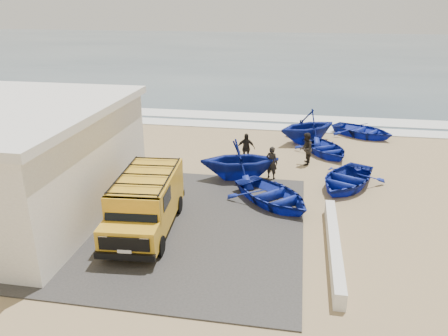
{
  "coord_description": "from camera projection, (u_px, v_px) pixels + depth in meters",
  "views": [
    {
      "loc": [
        3.57,
        -16.05,
        7.96
      ],
      "look_at": [
        0.56,
        1.08,
        1.2
      ],
      "focal_mm": 35.0,
      "sensor_mm": 36.0,
      "label": 1
    }
  ],
  "objects": [
    {
      "name": "parapet",
      "position": [
        334.0,
        246.0,
        14.53
      ],
      "size": [
        0.35,
        6.0,
        0.55
      ],
      "primitive_type": "cube",
      "color": "silver",
      "rests_on": "ground"
    },
    {
      "name": "van",
      "position": [
        146.0,
        201.0,
        15.75
      ],
      "size": [
        2.3,
        5.05,
        2.11
      ],
      "rotation": [
        0.0,
        0.0,
        0.07
      ],
      "color": "gold",
      "rests_on": "ground"
    },
    {
      "name": "surf_wash",
      "position": [
        248.0,
        117.0,
        31.49
      ],
      "size": [
        180.0,
        2.2,
        0.04
      ],
      "primitive_type": "cube",
      "color": "white",
      "rests_on": "ground"
    },
    {
      "name": "boat_mid_right",
      "position": [
        325.0,
        148.0,
        23.75
      ],
      "size": [
        3.89,
        4.28,
        0.73
      ],
      "primitive_type": "imported",
      "rotation": [
        0.0,
        0.0,
        0.51
      ],
      "color": "#13269B",
      "rests_on": "ground"
    },
    {
      "name": "boat_mid_left",
      "position": [
        240.0,
        160.0,
        20.31
      ],
      "size": [
        4.36,
        4.0,
        1.93
      ],
      "primitive_type": "imported",
      "rotation": [
        0.0,
        0.0,
        1.83
      ],
      "color": "#13269B",
      "rests_on": "ground"
    },
    {
      "name": "boat_far_right",
      "position": [
        363.0,
        130.0,
        26.86
      ],
      "size": [
        4.61,
        4.28,
        0.78
      ],
      "primitive_type": "imported",
      "rotation": [
        0.0,
        0.0,
        1.0
      ],
      "color": "#13269B",
      "rests_on": "ground"
    },
    {
      "name": "building",
      "position": [
        4.0,
        160.0,
        16.78
      ],
      "size": [
        8.4,
        9.4,
        4.3
      ],
      "color": "white",
      "rests_on": "ground"
    },
    {
      "name": "fisherman_front",
      "position": [
        272.0,
        163.0,
        20.44
      ],
      "size": [
        0.68,
        0.56,
        1.59
      ],
      "primitive_type": "imported",
      "rotation": [
        0.0,
        0.0,
        2.78
      ],
      "color": "black",
      "rests_on": "ground"
    },
    {
      "name": "fisherman_back",
      "position": [
        246.0,
        148.0,
        22.39
      ],
      "size": [
        0.96,
        0.48,
        1.59
      ],
      "primitive_type": "imported",
      "rotation": [
        0.0,
        0.0,
        0.1
      ],
      "color": "black",
      "rests_on": "ground"
    },
    {
      "name": "surf_line",
      "position": [
        244.0,
        126.0,
        29.19
      ],
      "size": [
        180.0,
        1.6,
        0.06
      ],
      "primitive_type": "cube",
      "color": "white",
      "rests_on": "ground"
    },
    {
      "name": "boat_far_left",
      "position": [
        308.0,
        126.0,
        25.6
      ],
      "size": [
        4.94,
        4.84,
        1.97
      ],
      "primitive_type": "imported",
      "rotation": [
        0.0,
        0.0,
        -0.91
      ],
      "color": "#13269B",
      "rests_on": "ground"
    },
    {
      "name": "ocean",
      "position": [
        280.0,
        52.0,
        69.6
      ],
      "size": [
        180.0,
        88.0,
        0.01
      ],
      "primitive_type": "cube",
      "color": "#385166",
      "rests_on": "ground"
    },
    {
      "name": "slab",
      "position": [
        144.0,
        221.0,
        16.67
      ],
      "size": [
        12.0,
        10.0,
        0.05
      ],
      "primitive_type": "cube",
      "color": "#3A3835",
      "rests_on": "ground"
    },
    {
      "name": "ground",
      "position": [
        206.0,
        203.0,
        18.19
      ],
      "size": [
        160.0,
        160.0,
        0.0
      ],
      "primitive_type": "plane",
      "color": "tan"
    },
    {
      "name": "boat_near_left",
      "position": [
        273.0,
        195.0,
        17.97
      ],
      "size": [
        4.74,
        4.75,
        0.81
      ],
      "primitive_type": "imported",
      "rotation": [
        0.0,
        0.0,
        0.78
      ],
      "color": "#13269B",
      "rests_on": "ground"
    },
    {
      "name": "boat_near_right",
      "position": [
        346.0,
        179.0,
        19.61
      ],
      "size": [
        4.18,
        4.71,
        0.81
      ],
      "primitive_type": "imported",
      "rotation": [
        0.0,
        0.0,
        -0.45
      ],
      "color": "#13269B",
      "rests_on": "ground"
    },
    {
      "name": "fisherman_middle",
      "position": [
        306.0,
        149.0,
        22.17
      ],
      "size": [
        0.73,
        0.88,
        1.67
      ],
      "primitive_type": "imported",
      "rotation": [
        0.0,
        0.0,
        -1.7
      ],
      "color": "black",
      "rests_on": "ground"
    }
  ]
}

